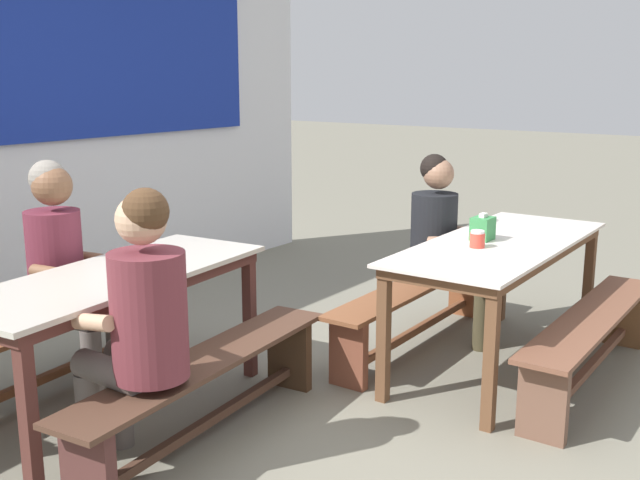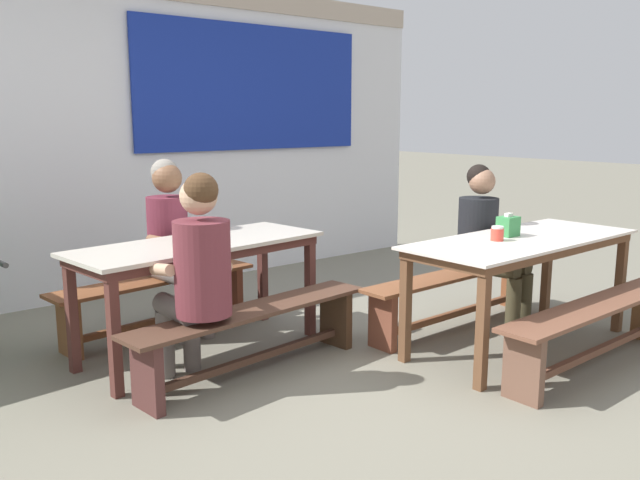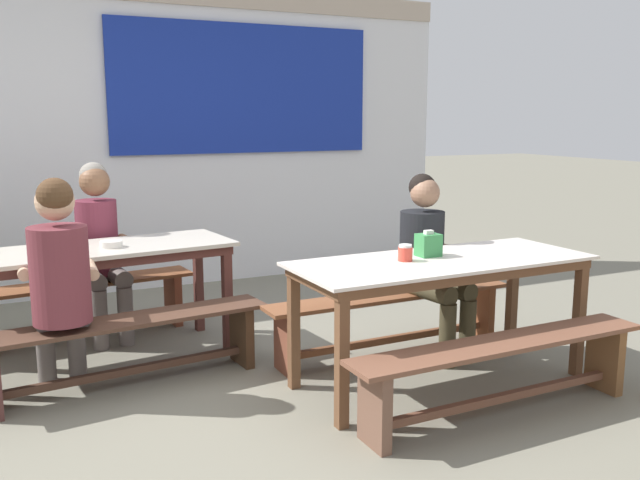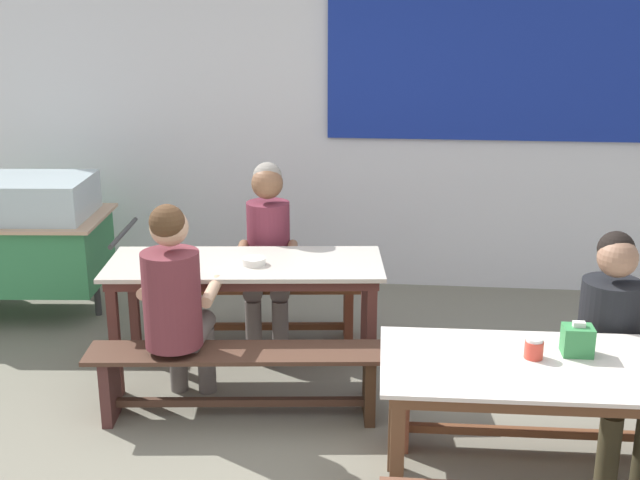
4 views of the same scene
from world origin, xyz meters
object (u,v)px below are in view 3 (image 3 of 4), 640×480
soup_bowl (111,244)px  tissue_box (428,245)px  bench_near_back (391,313)px  person_center_facing (99,240)px  bench_far_back (85,299)px  person_left_back_turned (59,275)px  condiment_jar (405,253)px  bench_far_front (128,341)px  person_right_near_table (429,255)px  dining_table_far (101,259)px  dining_table_near (442,271)px  bench_near_front (501,365)px

soup_bowl → tissue_box: bearing=-33.6°
bench_near_back → person_center_facing: person_center_facing is taller
bench_far_back → person_left_back_turned: bearing=-102.6°
condiment_jar → soup_bowl: bearing=141.5°
bench_far_back → soup_bowl: soup_bowl is taller
person_left_back_turned → tissue_box: bearing=-17.5°
tissue_box → condiment_jar: (-0.20, -0.06, -0.02)m
bench_far_front → soup_bowl: size_ratio=12.12×
person_left_back_turned → tissue_box: size_ratio=7.99×
bench_far_back → tissue_box: tissue_box is taller
tissue_box → bench_near_back: bearing=87.7°
person_left_back_turned → person_right_near_table: 2.36m
person_center_facing → dining_table_far: bearing=-97.2°
bench_far_front → tissue_box: 1.91m
person_right_near_table → dining_table_near: bearing=-116.7°
bench_far_back → person_center_facing: person_center_facing is taller
dining_table_far → dining_table_near: size_ratio=0.95×
bench_near_front → person_center_facing: (-1.75, 2.35, 0.44)m
bench_near_front → condiment_jar: bearing=111.6°
bench_far_back → bench_far_front: 1.12m
dining_table_near → bench_near_front: (0.01, -0.56, -0.41)m
bench_near_back → person_right_near_table: size_ratio=1.48×
person_right_near_table → person_center_facing: person_center_facing is taller
bench_far_back → person_right_near_table: 2.54m
dining_table_far → dining_table_near: same height
bench_far_front → person_center_facing: person_center_facing is taller
bench_near_front → bench_far_front: bearing=143.5°
bench_near_front → soup_bowl: soup_bowl is taller
bench_near_back → soup_bowl: size_ratio=12.61×
bench_far_front → person_left_back_turned: 0.57m
person_right_near_table → person_left_back_turned: bearing=173.2°
dining_table_far → tissue_box: 2.14m
dining_table_near → tissue_box: (-0.03, 0.11, 0.15)m
dining_table_far → person_right_near_table: person_right_near_table is taller
bench_far_front → dining_table_near: bearing=-22.9°
person_center_facing → condiment_jar: size_ratio=13.12×
bench_far_back → condiment_jar: 2.48m
person_center_facing → bench_far_front: bearing=-90.3°
dining_table_near → condiment_jar: (-0.23, 0.05, 0.12)m
dining_table_far → person_right_near_table: (2.04, -0.81, -0.00)m
bench_far_back → person_left_back_turned: (-0.24, -1.08, 0.44)m
dining_table_far → condiment_jar: 2.01m
bench_far_back → bench_far_front: (0.12, -1.11, 0.00)m
dining_table_near → bench_far_front: bearing=157.1°
person_right_near_table → tissue_box: size_ratio=7.67×
condiment_jar → soup_bowl: condiment_jar is taller
dining_table_far → person_right_near_table: size_ratio=1.44×
bench_far_back → bench_near_back: size_ratio=0.88×
bench_near_back → tissue_box: bearing=-92.3°
bench_near_back → dining_table_far: bearing=157.7°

